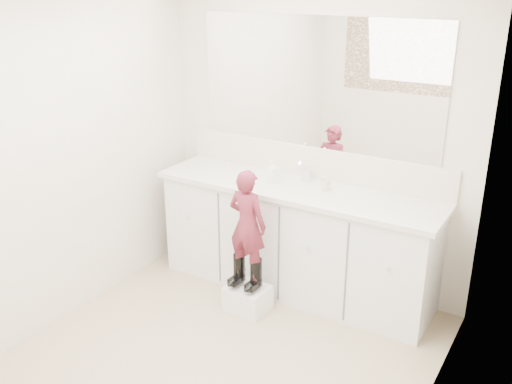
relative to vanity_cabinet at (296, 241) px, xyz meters
The scene contains 16 objects.
floor 1.30m from the vanity_cabinet, 90.00° to the right, with size 3.00×3.00×0.00m, color #8B7E5B.
wall_back 0.82m from the vanity_cabinet, 90.00° to the left, with size 2.60×2.60×0.00m, color beige.
wall_left 1.95m from the vanity_cabinet, 136.70° to the right, with size 3.00×3.00×0.00m, color beige.
wall_right 1.95m from the vanity_cabinet, 43.30° to the right, with size 3.00×3.00×0.00m, color beige.
vanity_cabinet is the anchor object (origin of this frame).
countertop 0.45m from the vanity_cabinet, 90.00° to the right, with size 2.28×0.58×0.04m, color beige.
backsplash 0.64m from the vanity_cabinet, 90.00° to the left, with size 2.28×0.03×0.25m, color beige.
mirror 1.24m from the vanity_cabinet, 90.00° to the left, with size 2.00×0.02×1.00m, color white.
faucet 0.54m from the vanity_cabinet, 90.00° to the left, with size 0.08×0.08×0.10m, color silver.
cup 0.55m from the vanity_cabinet, 10.19° to the left, with size 0.09×0.09×0.09m, color beige.
soap_bottle 0.59m from the vanity_cabinet, behind, with size 0.08×0.08×0.18m, color white.
step_stool 0.60m from the vanity_cabinet, 108.18° to the right, with size 0.31×0.26×0.20m, color white.
boot_left 0.54m from the vanity_cabinet, 115.93° to the right, with size 0.09×0.17×0.26m, color black, non-canonical shape.
boot_right 0.49m from the vanity_cabinet, 99.67° to the right, with size 0.09×0.17×0.26m, color black, non-canonical shape.
toddler 0.58m from the vanity_cabinet, 108.18° to the right, with size 0.31×0.20×0.84m, color #A13147.
toothbrush 0.64m from the vanity_cabinet, 100.26° to the right, with size 0.01×0.01×0.14m, color #D8547E.
Camera 1 is at (1.86, -2.45, 2.41)m, focal length 40.00 mm.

